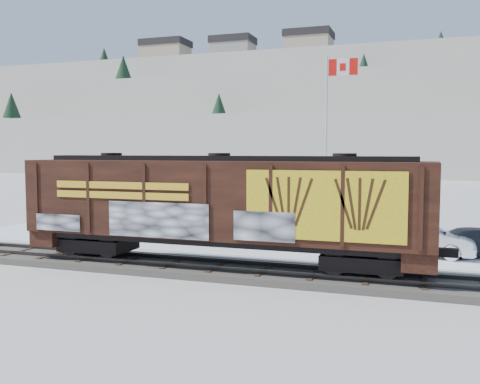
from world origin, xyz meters
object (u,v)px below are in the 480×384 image
at_px(car_silver, 213,227).
at_px(car_white, 421,239).
at_px(hopper_railcar, 219,203).
at_px(flagpole, 328,168).

distance_m(car_silver, car_white, 10.71).
bearing_deg(hopper_railcar, flagpole, 80.02).
xyz_separation_m(hopper_railcar, car_silver, (-2.91, 6.50, -2.02)).
distance_m(hopper_railcar, car_white, 10.17).
height_order(hopper_railcar, car_white, hopper_railcar).
height_order(flagpole, car_white, flagpole).
relative_size(hopper_railcar, flagpole, 1.56).
xyz_separation_m(hopper_railcar, car_white, (7.79, 6.21, -2.03)).
xyz_separation_m(hopper_railcar, flagpole, (2.24, 12.72, 1.05)).
bearing_deg(hopper_railcar, car_silver, 114.10).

